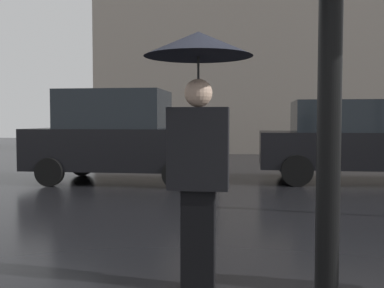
# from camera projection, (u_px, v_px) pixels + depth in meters

# --- Properties ---
(pedestrian_with_umbrella) EXTENTS (0.89, 0.89, 2.11)m
(pedestrian_with_umbrella) POSITION_uv_depth(u_px,v_px,m) (198.00, 101.00, 3.69)
(pedestrian_with_umbrella) COLOR black
(pedestrian_with_umbrella) RESTS_ON ground
(parked_car_left) EXTENTS (4.33, 2.07, 1.83)m
(parked_car_left) POSITION_uv_depth(u_px,v_px,m) (354.00, 140.00, 10.24)
(parked_car_left) COLOR black
(parked_car_left) RESTS_ON ground
(parked_car_right) EXTENTS (4.18, 2.03, 2.05)m
(parked_car_right) POSITION_uv_depth(u_px,v_px,m) (121.00, 137.00, 10.25)
(parked_car_right) COLOR black
(parked_car_right) RESTS_ON ground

